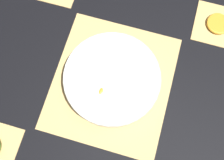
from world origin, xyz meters
TOP-DOWN VIEW (x-y plane):
  - ground_plane at (0.00, 0.00)m, footprint 6.00×6.00m
  - bamboo_mat_center at (-0.00, 0.00)m, footprint 0.41×0.37m
  - coaster_mat_near_right at (0.29, -0.29)m, footprint 0.16×0.16m
  - fruit_salad_bowl at (-0.00, 0.00)m, footprint 0.29×0.29m
  - orange_slice_whole at (0.29, -0.29)m, footprint 0.08×0.08m

SIDE VIEW (x-z plane):
  - ground_plane at x=0.00m, z-range 0.00..0.00m
  - coaster_mat_near_right at x=0.29m, z-range 0.00..0.01m
  - bamboo_mat_center at x=0.00m, z-range 0.00..0.01m
  - orange_slice_whole at x=0.29m, z-range 0.01..0.02m
  - fruit_salad_bowl at x=0.00m, z-range 0.01..0.07m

